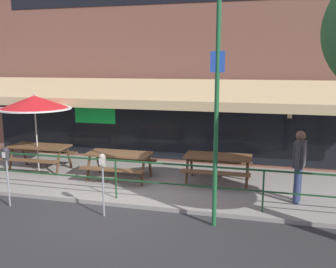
{
  "coord_description": "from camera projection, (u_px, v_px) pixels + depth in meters",
  "views": [
    {
      "loc": [
        3.38,
        -7.77,
        3.32
      ],
      "look_at": [
        0.96,
        1.6,
        1.5
      ],
      "focal_mm": 40.0,
      "sensor_mm": 36.0,
      "label": 1
    }
  ],
  "objects": [
    {
      "name": "patio_umbrella_left",
      "position": [
        34.0,
        103.0,
        11.07
      ],
      "size": [
        2.14,
        2.14,
        2.38
      ],
      "color": "#B7B2A8",
      "rests_on": "patio_deck"
    },
    {
      "name": "ground_plane",
      "position": [
        112.0,
        206.0,
        8.84
      ],
      "size": [
        120.0,
        120.0,
        0.0
      ],
      "primitive_type": "plane",
      "color": "#2D2D30"
    },
    {
      "name": "parking_meter_near",
      "position": [
        6.0,
        159.0,
        8.67
      ],
      "size": [
        0.15,
        0.16,
        1.42
      ],
      "color": "gray",
      "rests_on": "ground"
    },
    {
      "name": "picnic_table_right",
      "position": [
        218.0,
        161.0,
        10.21
      ],
      "size": [
        1.8,
        1.42,
        0.76
      ],
      "color": "brown",
      "rests_on": "patio_deck"
    },
    {
      "name": "street_sign_pole",
      "position": [
        216.0,
        112.0,
        7.36
      ],
      "size": [
        0.28,
        0.09,
        4.66
      ],
      "color": "#1E6033",
      "rests_on": "ground"
    },
    {
      "name": "pedestrian_walking",
      "position": [
        299.0,
        163.0,
        8.69
      ],
      "size": [
        0.33,
        0.61,
        1.71
      ],
      "color": "navy",
      "rests_on": "patio_deck"
    },
    {
      "name": "restaurant_building",
      "position": [
        159.0,
        38.0,
        12.1
      ],
      "size": [
        15.0,
        1.6,
        8.35
      ],
      "color": "brown",
      "rests_on": "ground"
    },
    {
      "name": "parking_meter_far",
      "position": [
        102.0,
        166.0,
        8.07
      ],
      "size": [
        0.15,
        0.16,
        1.42
      ],
      "color": "gray",
      "rests_on": "ground"
    },
    {
      "name": "patio_railing",
      "position": [
        116.0,
        170.0,
        8.98
      ],
      "size": [
        13.84,
        0.04,
        0.97
      ],
      "color": "#194723",
      "rests_on": "patio_deck"
    },
    {
      "name": "picnic_table_centre",
      "position": [
        119.0,
        158.0,
        10.5
      ],
      "size": [
        1.8,
        1.42,
        0.76
      ],
      "color": "brown",
      "rests_on": "patio_deck"
    },
    {
      "name": "picnic_table_left",
      "position": [
        40.0,
        150.0,
        11.46
      ],
      "size": [
        1.8,
        1.42,
        0.76
      ],
      "color": "brown",
      "rests_on": "patio_deck"
    },
    {
      "name": "patio_deck",
      "position": [
        139.0,
        180.0,
        10.73
      ],
      "size": [
        15.0,
        4.0,
        0.1
      ],
      "primitive_type": "cube",
      "color": "gray",
      "rests_on": "ground"
    }
  ]
}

